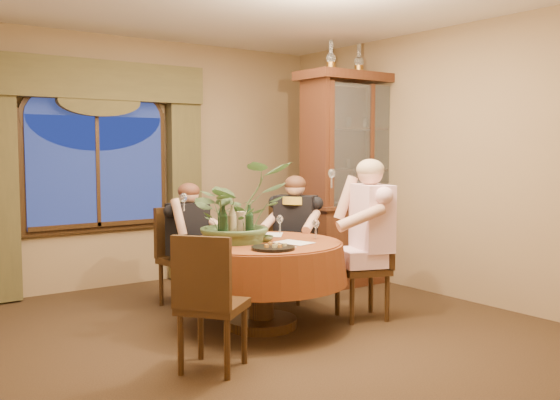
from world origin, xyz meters
TOP-DOWN VIEW (x-y plane):
  - floor at (0.00, 0.00)m, footprint 5.00×5.00m
  - wall_back at (0.00, 2.50)m, footprint 4.50×0.00m
  - wall_right at (2.25, 0.00)m, footprint 0.00×5.00m
  - window at (-0.60, 2.43)m, footprint 1.62×0.10m
  - arched_transom at (-0.60, 2.43)m, footprint 1.60×0.06m
  - drapery_right at (0.43, 2.38)m, footprint 0.38×0.14m
  - swag_valance at (-0.60, 2.35)m, footprint 2.45×0.16m
  - dining_table at (0.01, 0.16)m, footprint 1.77×1.77m
  - china_cabinet at (1.97, 1.05)m, footprint 1.48×0.58m
  - oil_lamp_left at (1.55, 1.05)m, footprint 0.11×0.11m
  - oil_lamp_center at (1.97, 1.05)m, footprint 0.11×0.11m
  - oil_lamp_right at (2.39, 1.05)m, footprint 0.11×0.11m
  - chair_right at (0.91, -0.15)m, footprint 0.53×0.53m
  - chair_back_right at (0.74, 0.81)m, footprint 0.59×0.59m
  - chair_back at (-0.17, 1.22)m, footprint 0.49×0.49m
  - chair_front_left at (-0.85, -0.50)m, footprint 0.59×0.59m
  - person_pink at (0.99, -0.19)m, footprint 0.63×0.66m
  - person_back at (-0.18, 1.13)m, footprint 0.51×0.48m
  - person_scarf at (0.82, 0.72)m, footprint 0.61×0.62m
  - stoneware_vase at (-0.11, 0.26)m, footprint 0.14×0.14m
  - centerpiece_plant at (-0.13, 0.31)m, footprint 0.89×0.99m
  - olive_bowl at (0.03, 0.15)m, footprint 0.16×0.16m
  - cheese_platter at (-0.15, -0.25)m, footprint 0.35×0.35m
  - wine_bottle_0 at (-0.27, 0.18)m, footprint 0.07×0.07m
  - wine_bottle_1 at (-0.29, 0.32)m, footprint 0.07×0.07m
  - wine_bottle_2 at (-0.13, 0.13)m, footprint 0.07×0.07m
  - wine_bottle_3 at (-0.35, 0.18)m, footprint 0.07×0.07m
  - tasting_paper_0 at (0.19, -0.07)m, footprint 0.28×0.34m
  - tasting_paper_1 at (0.31, 0.44)m, footprint 0.35×0.36m
  - tasting_paper_2 at (-0.09, -0.18)m, footprint 0.31×0.36m
  - wine_glass_person_pink at (0.48, -0.01)m, footprint 0.07×0.07m
  - wine_glass_person_back at (-0.09, 0.65)m, footprint 0.07×0.07m
  - wine_glass_person_scarf at (0.42, 0.45)m, footprint 0.07×0.07m

SIDE VIEW (x-z plane):
  - floor at x=0.00m, z-range 0.00..0.00m
  - dining_table at x=0.01m, z-range 0.00..0.75m
  - chair_right at x=0.91m, z-range 0.00..0.96m
  - chair_back_right at x=0.74m, z-range 0.00..0.96m
  - chair_back at x=-0.17m, z-range 0.00..0.96m
  - chair_front_left at x=-0.85m, z-range 0.00..0.96m
  - person_back at x=-0.18m, z-range 0.00..1.22m
  - person_scarf at x=0.82m, z-range 0.00..1.28m
  - person_pink at x=0.99m, z-range 0.00..1.46m
  - tasting_paper_0 at x=0.19m, z-range 0.75..0.76m
  - tasting_paper_1 at x=0.31m, z-range 0.75..0.76m
  - tasting_paper_2 at x=-0.09m, z-range 0.75..0.76m
  - cheese_platter at x=-0.15m, z-range 0.75..0.77m
  - olive_bowl at x=0.03m, z-range 0.75..0.80m
  - wine_glass_person_pink at x=0.48m, z-range 0.75..0.93m
  - wine_glass_person_back at x=-0.09m, z-range 0.75..0.93m
  - wine_glass_person_scarf at x=0.42m, z-range 0.75..0.93m
  - stoneware_vase at x=-0.11m, z-range 0.75..1.01m
  - wine_bottle_0 at x=-0.27m, z-range 0.75..1.08m
  - wine_bottle_1 at x=-0.29m, z-range 0.75..1.08m
  - wine_bottle_2 at x=-0.13m, z-range 0.75..1.08m
  - wine_bottle_3 at x=-0.35m, z-range 0.75..1.08m
  - drapery_right at x=0.43m, z-range 0.02..2.34m
  - china_cabinet at x=1.97m, z-range 0.00..2.40m
  - window at x=-0.60m, z-range 0.64..1.96m
  - centerpiece_plant at x=-0.13m, z-range 0.95..1.72m
  - wall_back at x=0.00m, z-range -0.85..3.65m
  - wall_right at x=2.25m, z-range -1.10..3.90m
  - arched_transom at x=-0.60m, z-range 1.86..2.30m
  - swag_valance at x=-0.60m, z-range 2.07..2.49m
  - oil_lamp_left at x=1.55m, z-range 2.40..2.74m
  - oil_lamp_center at x=1.97m, z-range 2.40..2.74m
  - oil_lamp_right at x=2.39m, z-range 2.40..2.74m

